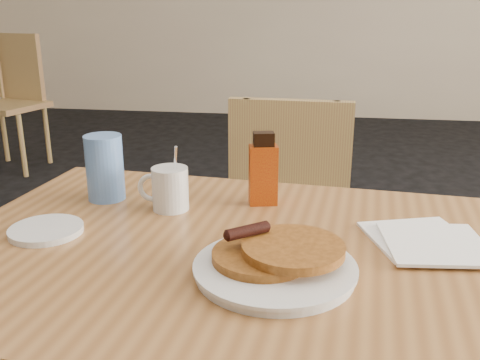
# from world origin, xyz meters

# --- Properties ---
(main_table) EXTENTS (1.25, 0.90, 0.75)m
(main_table) POSITION_xyz_m (0.07, -0.00, 0.71)
(main_table) COLOR #9F6A38
(main_table) RESTS_ON floor
(chair_main_far) EXTENTS (0.42, 0.42, 0.88)m
(chair_main_far) POSITION_xyz_m (0.09, 0.72, 0.52)
(chair_main_far) COLOR tan
(chair_main_far) RESTS_ON floor
(chair_wall_extra) EXTENTS (0.54, 0.55, 0.97)m
(chair_wall_extra) POSITION_xyz_m (-2.05, 2.76, 0.58)
(chair_wall_extra) COLOR tan
(chair_wall_extra) RESTS_ON floor
(pancake_plate) EXTENTS (0.26, 0.26, 0.07)m
(pancake_plate) POSITION_xyz_m (0.12, -0.09, 0.77)
(pancake_plate) COLOR silver
(pancake_plate) RESTS_ON main_table
(coffee_mug) EXTENTS (0.11, 0.08, 0.14)m
(coffee_mug) POSITION_xyz_m (-0.12, 0.17, 0.80)
(coffee_mug) COLOR silver
(coffee_mug) RESTS_ON main_table
(syrup_bottle) EXTENTS (0.07, 0.05, 0.16)m
(syrup_bottle) POSITION_xyz_m (0.07, 0.23, 0.82)
(syrup_bottle) COLOR maroon
(syrup_bottle) RESTS_ON main_table
(napkin_stack) EXTENTS (0.23, 0.24, 0.01)m
(napkin_stack) POSITION_xyz_m (0.39, 0.07, 0.76)
(napkin_stack) COLOR white
(napkin_stack) RESTS_ON main_table
(blue_tumbler) EXTENTS (0.10, 0.10, 0.15)m
(blue_tumbler) POSITION_xyz_m (-0.28, 0.21, 0.82)
(blue_tumbler) COLOR #5C8CD8
(blue_tumbler) RESTS_ON main_table
(side_saucer) EXTENTS (0.16, 0.16, 0.01)m
(side_saucer) POSITION_xyz_m (-0.32, 0.01, 0.76)
(side_saucer) COLOR silver
(side_saucer) RESTS_ON main_table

